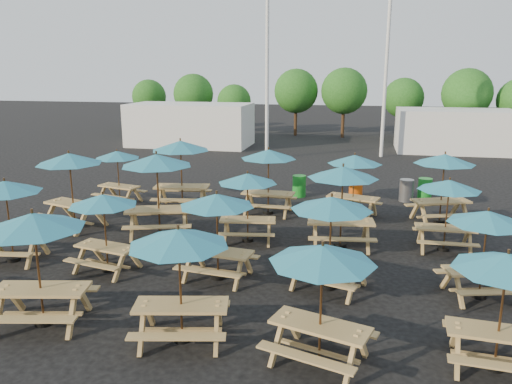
% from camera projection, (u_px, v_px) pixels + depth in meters
% --- Properties ---
extents(ground, '(120.00, 120.00, 0.00)m').
position_uv_depth(ground, '(246.00, 239.00, 15.17)').
color(ground, black).
rests_on(ground, ground).
extents(picnic_unit_1, '(2.09, 2.09, 2.22)m').
position_uv_depth(picnic_unit_1, '(5.00, 192.00, 12.96)').
color(picnic_unit_1, '#AD8B4D').
rests_on(picnic_unit_1, ground).
extents(picnic_unit_2, '(2.58, 2.58, 2.47)m').
position_uv_depth(picnic_unit_2, '(70.00, 164.00, 15.74)').
color(picnic_unit_2, '#AD8B4D').
rests_on(picnic_unit_2, ground).
extents(picnic_unit_3, '(2.05, 2.05, 2.04)m').
position_uv_depth(picnic_unit_3, '(117.00, 158.00, 18.85)').
color(picnic_unit_3, '#AD8B4D').
rests_on(picnic_unit_3, ground).
extents(picnic_unit_4, '(2.31, 2.31, 2.35)m').
position_uv_depth(picnic_unit_4, '(34.00, 229.00, 9.60)').
color(picnic_unit_4, '#AD8B4D').
rests_on(picnic_unit_4, ground).
extents(picnic_unit_5, '(2.02, 2.02, 2.04)m').
position_uv_depth(picnic_unit_5, '(103.00, 205.00, 12.32)').
color(picnic_unit_5, '#AD8B4D').
rests_on(picnic_unit_5, ground).
extents(picnic_unit_6, '(2.68, 2.68, 2.57)m').
position_uv_depth(picnic_unit_6, '(157.00, 165.00, 14.96)').
color(picnic_unit_6, '#AD8B4D').
rests_on(picnic_unit_6, ground).
extents(picnic_unit_7, '(2.41, 2.41, 2.53)m').
position_uv_depth(picnic_unit_7, '(181.00, 150.00, 18.03)').
color(picnic_unit_7, '#AD8B4D').
rests_on(picnic_unit_7, ground).
extents(picnic_unit_8, '(2.21, 2.21, 2.23)m').
position_uv_depth(picnic_unit_8, '(179.00, 245.00, 9.02)').
color(picnic_unit_8, '#AD8B4D').
rests_on(picnic_unit_8, ground).
extents(picnic_unit_9, '(2.02, 2.02, 2.17)m').
position_uv_depth(picnic_unit_9, '(217.00, 206.00, 11.83)').
color(picnic_unit_9, '#AD8B4D').
rests_on(picnic_unit_9, ground).
extents(picnic_unit_10, '(1.98, 1.98, 2.09)m').
position_uv_depth(picnic_unit_10, '(248.00, 183.00, 14.51)').
color(picnic_unit_10, '#AD8B4D').
rests_on(picnic_unit_10, ground).
extents(picnic_unit_11, '(2.03, 2.03, 2.33)m').
position_uv_depth(picnic_unit_11, '(268.00, 158.00, 17.35)').
color(picnic_unit_11, '#AD8B4D').
rests_on(picnic_unit_11, ground).
extents(picnic_unit_12, '(2.29, 2.29, 2.19)m').
position_uv_depth(picnic_unit_12, '(322.00, 262.00, 8.32)').
color(picnic_unit_12, '#AD8B4D').
rests_on(picnic_unit_12, ground).
extents(picnic_unit_13, '(2.37, 2.37, 2.24)m').
position_uv_depth(picnic_unit_13, '(331.00, 210.00, 11.27)').
color(picnic_unit_13, '#AD8B4D').
rests_on(picnic_unit_13, ground).
extents(picnic_unit_14, '(2.22, 2.22, 2.39)m').
position_uv_depth(picnic_unit_14, '(343.00, 178.00, 13.98)').
color(picnic_unit_14, '#AD8B4D').
rests_on(picnic_unit_14, ground).
extents(picnic_unit_15, '(2.29, 2.29, 2.22)m').
position_uv_depth(picnic_unit_15, '(355.00, 164.00, 16.93)').
color(picnic_unit_15, '#AD8B4D').
rests_on(picnic_unit_15, ground).
extents(picnic_unit_16, '(1.91, 1.91, 2.12)m').
position_uv_depth(picnic_unit_16, '(507.00, 270.00, 8.14)').
color(picnic_unit_16, '#AD8B4D').
rests_on(picnic_unit_16, ground).
extents(picnic_unit_17, '(2.10, 2.10, 2.05)m').
position_uv_depth(picnic_unit_17, '(487.00, 223.00, 10.83)').
color(picnic_unit_17, '#AD8B4D').
rests_on(picnic_unit_17, ground).
extents(picnic_unit_18, '(1.74, 1.74, 2.07)m').
position_uv_depth(picnic_unit_18, '(449.00, 190.00, 13.77)').
color(picnic_unit_18, '#AD8B4D').
rests_on(picnic_unit_18, ground).
extents(picnic_unit_19, '(2.50, 2.50, 2.36)m').
position_uv_depth(picnic_unit_19, '(444.00, 164.00, 16.25)').
color(picnic_unit_19, '#AD8B4D').
rests_on(picnic_unit_19, ground).
extents(waste_bin_0, '(0.54, 0.54, 0.86)m').
position_uv_depth(waste_bin_0, '(299.00, 186.00, 20.12)').
color(waste_bin_0, '#178323').
rests_on(waste_bin_0, ground).
extents(waste_bin_1, '(0.54, 0.54, 0.86)m').
position_uv_depth(waste_bin_1, '(356.00, 186.00, 20.05)').
color(waste_bin_1, '#D34E0C').
rests_on(waste_bin_1, ground).
extents(waste_bin_2, '(0.54, 0.54, 0.86)m').
position_uv_depth(waste_bin_2, '(406.00, 190.00, 19.38)').
color(waste_bin_2, gray).
rests_on(waste_bin_2, ground).
extents(waste_bin_3, '(0.54, 0.54, 0.86)m').
position_uv_depth(waste_bin_3, '(425.00, 189.00, 19.59)').
color(waste_bin_3, '#178323').
rests_on(waste_bin_3, ground).
extents(mast_0, '(0.20, 0.20, 12.00)m').
position_uv_depth(mast_0, '(267.00, 51.00, 27.44)').
color(mast_0, silver).
rests_on(mast_0, ground).
extents(mast_1, '(0.20, 0.20, 12.00)m').
position_uv_depth(mast_1, '(387.00, 51.00, 28.04)').
color(mast_1, silver).
rests_on(mast_1, ground).
extents(event_tent_0, '(8.00, 4.00, 2.80)m').
position_uv_depth(event_tent_0, '(190.00, 125.00, 33.54)').
color(event_tent_0, silver).
rests_on(event_tent_0, ground).
extents(event_tent_1, '(7.00, 4.00, 2.60)m').
position_uv_depth(event_tent_1, '(455.00, 131.00, 31.11)').
color(event_tent_1, silver).
rests_on(event_tent_1, ground).
extents(tree_0, '(2.80, 2.80, 4.24)m').
position_uv_depth(tree_0, '(149.00, 97.00, 41.31)').
color(tree_0, '#382314').
rests_on(tree_0, ground).
extents(tree_1, '(3.11, 3.11, 4.72)m').
position_uv_depth(tree_1, '(193.00, 94.00, 39.08)').
color(tree_1, '#382314').
rests_on(tree_1, ground).
extents(tree_2, '(2.59, 2.59, 3.93)m').
position_uv_depth(tree_2, '(234.00, 101.00, 38.30)').
color(tree_2, '#382314').
rests_on(tree_2, ground).
extents(tree_3, '(3.36, 3.36, 5.09)m').
position_uv_depth(tree_3, '(296.00, 91.00, 38.20)').
color(tree_3, '#382314').
rests_on(tree_3, ground).
extents(tree_4, '(3.41, 3.41, 5.17)m').
position_uv_depth(tree_4, '(344.00, 91.00, 37.02)').
color(tree_4, '#382314').
rests_on(tree_4, ground).
extents(tree_5, '(2.94, 2.94, 4.45)m').
position_uv_depth(tree_5, '(404.00, 98.00, 36.66)').
color(tree_5, '#382314').
rests_on(tree_5, ground).
extents(tree_6, '(3.38, 3.38, 5.13)m').
position_uv_depth(tree_6, '(467.00, 93.00, 34.06)').
color(tree_6, '#382314').
rests_on(tree_6, ground).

